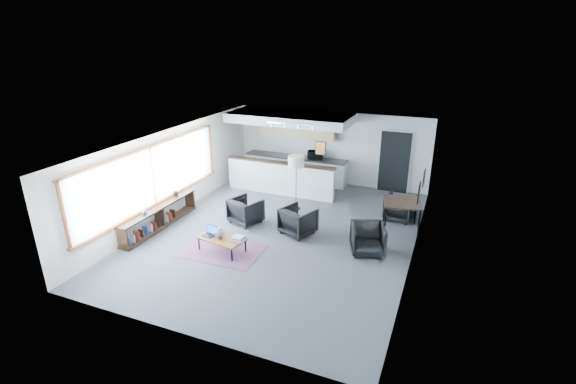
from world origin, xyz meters
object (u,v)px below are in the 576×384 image
at_px(book_stack, 239,238).
at_px(armchair_right, 298,220).
at_px(armchair_left, 246,209).
at_px(dining_chair_far, 400,208).
at_px(coffee_table, 222,239).
at_px(ceramic_pot, 219,233).
at_px(floor_lamp, 296,163).
at_px(laptop, 210,232).
at_px(microwave, 315,154).
at_px(dining_chair_near, 368,240).
at_px(dining_table, 402,204).

relative_size(book_stack, armchair_right, 0.41).
bearing_deg(armchair_left, armchair_right, -163.31).
bearing_deg(dining_chair_far, armchair_right, 47.54).
bearing_deg(armchair_right, coffee_table, 71.08).
xyz_separation_m(ceramic_pot, book_stack, (0.50, 0.08, -0.08)).
xyz_separation_m(armchair_left, armchair_right, (1.64, -0.08, 0.00)).
height_order(book_stack, armchair_left, armchair_left).
distance_m(ceramic_pot, floor_lamp, 3.49).
distance_m(laptop, armchair_left, 1.71).
distance_m(coffee_table, ceramic_pot, 0.17).
xyz_separation_m(dining_chair_far, microwave, (-3.32, 2.00, 0.76)).
bearing_deg(coffee_table, armchair_left, 107.92).
relative_size(dining_chair_near, dining_chair_far, 1.02).
xyz_separation_m(coffee_table, microwave, (0.52, 5.68, 0.76)).
height_order(dining_chair_far, microwave, microwave).
xyz_separation_m(book_stack, dining_chair_far, (3.39, 3.63, -0.08)).
xyz_separation_m(armchair_right, dining_chair_near, (1.98, -0.33, -0.06)).
distance_m(armchair_left, dining_chair_far, 4.51).
bearing_deg(microwave, ceramic_pot, -103.92).
distance_m(coffee_table, dining_chair_near, 3.64).
xyz_separation_m(floor_lamp, dining_chair_far, (3.10, 0.45, -1.15)).
height_order(laptop, floor_lamp, floor_lamp).
relative_size(laptop, armchair_right, 0.44).
relative_size(armchair_left, floor_lamp, 0.48).
distance_m(ceramic_pot, dining_chair_far, 5.37).
height_order(armchair_left, floor_lamp, floor_lamp).
bearing_deg(floor_lamp, dining_chair_near, -35.76).
height_order(book_stack, dining_chair_far, dining_chair_far).
bearing_deg(dining_table, armchair_right, -152.50).
xyz_separation_m(laptop, armchair_right, (1.76, 1.63, -0.03)).
distance_m(armchair_right, dining_chair_near, 2.01).
relative_size(coffee_table, armchair_right, 1.51).
distance_m(ceramic_pot, book_stack, 0.51).
height_order(coffee_table, microwave, microwave).
bearing_deg(coffee_table, book_stack, 17.44).
relative_size(laptop, dining_chair_far, 0.53).
distance_m(floor_lamp, dining_chair_near, 3.47).
bearing_deg(microwave, book_stack, -98.96).
height_order(coffee_table, armchair_right, armchair_right).
relative_size(coffee_table, book_stack, 3.69).
relative_size(dining_chair_far, microwave, 1.31).
distance_m(armchair_left, armchair_right, 1.65).
height_order(ceramic_pot, dining_table, dining_table).
distance_m(armchair_right, dining_table, 2.90).
relative_size(armchair_right, microwave, 1.58).
relative_size(laptop, dining_chair_near, 0.51).
distance_m(dining_chair_near, dining_chair_far, 2.41).
xyz_separation_m(ceramic_pot, armchair_right, (1.46, 1.68, -0.09)).
bearing_deg(dining_chair_far, armchair_left, 33.20).
relative_size(ceramic_pot, floor_lamp, 0.15).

